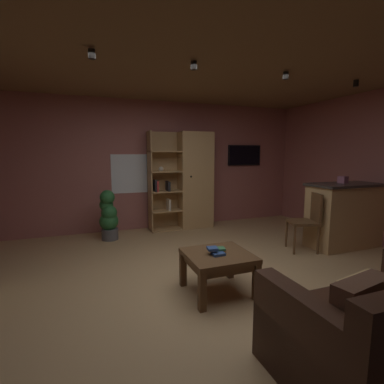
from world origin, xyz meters
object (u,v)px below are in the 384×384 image
coffee_table (218,261)px  dining_chair (308,218)px  bookshelf_cabinet (191,181)px  kitchen_bar_counter (350,214)px  table_book_0 (218,254)px  wall_mounted_tv (244,155)px  potted_floor_plant (109,216)px  tissue_box (343,180)px  table_book_1 (220,249)px  table_book_2 (212,249)px

coffee_table → dining_chair: bearing=21.3°
bookshelf_cabinet → kitchen_bar_counter: size_ratio=1.32×
table_book_0 → wall_mounted_tv: bearing=55.3°
table_book_0 → potted_floor_plant: (-0.95, 2.49, -0.03)m
tissue_box → potted_floor_plant: bearing=154.9°
tissue_box → wall_mounted_tv: wall_mounted_tv is taller
tissue_box → table_book_1: 2.74m
table_book_0 → coffee_table: bearing=67.0°
tissue_box → table_book_2: tissue_box is taller
table_book_0 → tissue_box: bearing=17.3°
dining_chair → table_book_2: bearing=-159.3°
dining_chair → wall_mounted_tv: 2.41m
table_book_2 → table_book_1: bearing=17.1°
table_book_1 → dining_chair: size_ratio=0.12×
kitchen_bar_counter → table_book_2: size_ratio=13.48×
kitchen_bar_counter → table_book_1: bearing=-166.0°
dining_chair → bookshelf_cabinet: bearing=121.2°
table_book_2 → wall_mounted_tv: bearing=54.2°
dining_chair → table_book_1: bearing=-159.1°
table_book_2 → table_book_0: bearing=-45.2°
coffee_table → dining_chair: dining_chair is taller
bookshelf_cabinet → dining_chair: 2.38m
kitchen_bar_counter → tissue_box: size_ratio=12.33×
dining_chair → potted_floor_plant: dining_chair is taller
table_book_2 → dining_chair: 2.12m
coffee_table → potted_floor_plant: potted_floor_plant is taller
kitchen_bar_counter → dining_chair: kitchen_bar_counter is taller
kitchen_bar_counter → table_book_2: kitchen_bar_counter is taller
table_book_1 → wall_mounted_tv: (2.03, 2.93, 1.00)m
bookshelf_cabinet → table_book_1: bearing=-103.8°
dining_chair → potted_floor_plant: bearing=149.6°
table_book_0 → dining_chair: size_ratio=0.15×
table_book_0 → kitchen_bar_counter: bearing=15.3°
kitchen_bar_counter → tissue_box: (-0.15, 0.06, 0.58)m
bookshelf_cabinet → coffee_table: 2.90m
dining_chair → wall_mounted_tv: wall_mounted_tv is taller
table_book_0 → table_book_1: bearing=53.6°
tissue_box → wall_mounted_tv: (-0.54, 2.19, 0.38)m
dining_chair → wall_mounted_tv: size_ratio=1.15×
tissue_box → dining_chair: 0.90m
table_book_1 → table_book_2: 0.12m
kitchen_bar_counter → table_book_2: (-2.82, -0.71, -0.02)m
table_book_2 → potted_floor_plant: 2.61m
bookshelf_cabinet → potted_floor_plant: (-1.68, -0.31, -0.53)m
table_book_1 → dining_chair: (1.88, 0.72, 0.04)m
table_book_1 → kitchen_bar_counter: bearing=14.0°
tissue_box → coffee_table: bearing=-163.7°
tissue_box → table_book_2: (-2.68, -0.77, -0.59)m
table_book_1 → tissue_box: bearing=16.0°
tissue_box → table_book_0: size_ratio=0.89×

